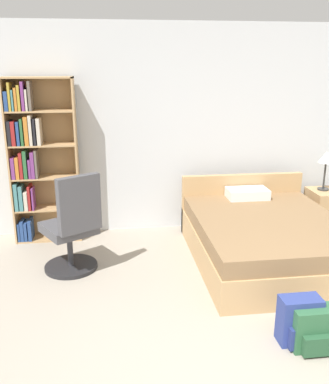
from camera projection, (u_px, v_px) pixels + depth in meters
The scene contains 8 objects.
wall_back at pixel (193, 130), 5.45m from camera, with size 9.00×0.06×2.60m.
bookshelf at pixel (35, 159), 5.08m from camera, with size 0.79×0.29×1.97m.
bed at pixel (265, 237), 4.74m from camera, with size 1.57×1.99×0.76m.
office_chair at pixel (73, 229), 4.39m from camera, with size 0.68×0.72×1.08m.
nightstand at pixel (326, 210), 5.63m from camera, with size 0.43×0.48×0.53m.
table_lamp at pixel (326, 160), 5.47m from camera, with size 0.20×0.20×0.51m.
backpack_blue at pixel (300, 322), 3.32m from camera, with size 0.32×0.23×0.38m.
backpack_green at pixel (314, 330), 3.26m from camera, with size 0.35×0.23×0.34m.
Camera 1 is at (-1.07, -2.13, 2.11)m, focal length 40.00 mm.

